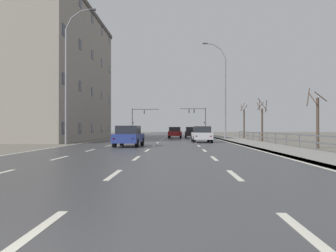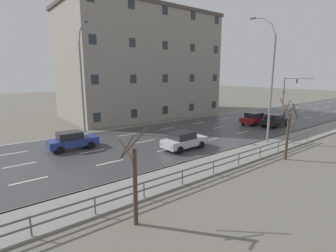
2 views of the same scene
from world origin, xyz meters
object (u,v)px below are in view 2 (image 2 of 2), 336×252
at_px(car_near_left, 275,120).
at_px(car_mid_centre, 255,118).
at_px(street_lamp_left_bank, 82,82).
at_px(street_lamp_midground, 270,83).
at_px(traffic_signal_left, 289,86).
at_px(brick_building, 140,64).
at_px(car_near_right, 72,140).
at_px(car_far_right, 184,140).

height_order(car_near_left, car_mid_centre, same).
bearing_deg(street_lamp_left_bank, car_near_left, 60.53).
height_order(street_lamp_midground, street_lamp_left_bank, street_lamp_midground).
relative_size(traffic_signal_left, car_mid_centre, 1.41).
xyz_separation_m(street_lamp_midground, street_lamp_left_bank, (-14.87, -12.11, -0.04)).
bearing_deg(car_near_left, traffic_signal_left, 114.67).
xyz_separation_m(street_lamp_midground, car_mid_centre, (-5.91, 7.03, -4.89)).
bearing_deg(brick_building, street_lamp_midground, 0.06).
xyz_separation_m(street_lamp_midground, traffic_signal_left, (-14.18, 31.66, -1.83)).
bearing_deg(brick_building, traffic_signal_left, 75.62).
xyz_separation_m(car_near_left, car_near_right, (-5.64, -23.25, 0.00)).
xyz_separation_m(street_lamp_left_bank, brick_building, (-7.43, 12.09, 2.27)).
bearing_deg(car_mid_centre, car_far_right, -77.51).
height_order(street_lamp_midground, car_near_right, street_lamp_midground).
height_order(car_near_right, car_far_right, same).
height_order(traffic_signal_left, brick_building, brick_building).
bearing_deg(traffic_signal_left, street_lamp_midground, -65.88).
xyz_separation_m(traffic_signal_left, car_far_right, (10.97, -39.30, -3.06)).
height_order(street_lamp_midground, car_far_right, street_lamp_midground).
distance_m(street_lamp_midground, car_near_right, 18.56).
distance_m(car_far_right, car_mid_centre, 14.92).
distance_m(traffic_signal_left, car_near_right, 47.37).
xyz_separation_m(car_near_left, brick_building, (-18.74, -7.92, 7.12)).
xyz_separation_m(street_lamp_midground, brick_building, (-22.30, -0.02, 2.23)).
xyz_separation_m(car_far_right, brick_building, (-19.09, 7.62, 7.12)).
bearing_deg(car_near_left, street_lamp_left_bank, -118.89).
bearing_deg(car_far_right, street_lamp_left_bank, -160.32).
bearing_deg(traffic_signal_left, car_near_left, -65.92).
bearing_deg(street_lamp_left_bank, street_lamp_midground, 39.17).
bearing_deg(traffic_signal_left, street_lamp_left_bank, -90.91).
distance_m(street_lamp_left_bank, traffic_signal_left, 43.81).
bearing_deg(car_mid_centre, traffic_signal_left, 110.59).
relative_size(car_near_right, brick_building, 0.18).
xyz_separation_m(car_mid_centre, brick_building, (-16.38, -7.05, 7.12)).
bearing_deg(street_lamp_left_bank, car_near_right, -29.75).
relative_size(car_near_right, car_mid_centre, 1.00).
bearing_deg(street_lamp_left_bank, car_mid_centre, 64.92).
distance_m(street_lamp_midground, brick_building, 22.41).
bearing_deg(street_lamp_left_bank, traffic_signal_left, 89.09).
relative_size(car_mid_centre, brick_building, 0.18).
xyz_separation_m(traffic_signal_left, car_near_right, (4.97, -47.01, -3.06)).
xyz_separation_m(street_lamp_left_bank, car_far_right, (11.66, 4.47, -4.85)).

